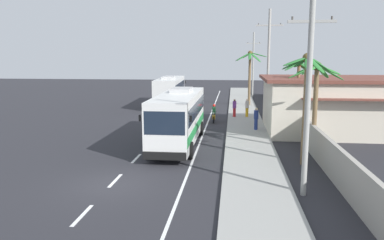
# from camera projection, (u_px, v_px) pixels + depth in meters

# --- Properties ---
(ground_plane) EXTENTS (160.00, 160.00, 0.00)m
(ground_plane) POSITION_uv_depth(u_px,v_px,m) (111.00, 185.00, 17.98)
(ground_plane) COLOR #28282D
(sidewalk_kerb) EXTENTS (3.20, 90.00, 0.14)m
(sidewalk_kerb) POSITION_uv_depth(u_px,v_px,m) (248.00, 140.00, 27.05)
(sidewalk_kerb) COLOR #999993
(sidewalk_kerb) RESTS_ON ground
(lane_markings) EXTENTS (3.54, 72.00, 0.01)m
(lane_markings) POSITION_uv_depth(u_px,v_px,m) (191.00, 127.00, 32.46)
(lane_markings) COLOR white
(lane_markings) RESTS_ON ground
(boundary_wall) EXTENTS (0.24, 60.00, 1.82)m
(boundary_wall) POSITION_uv_depth(u_px,v_px,m) (295.00, 120.00, 30.43)
(boundary_wall) COLOR #9E998E
(boundary_wall) RESTS_ON ground
(coach_bus_foreground) EXTENTS (2.95, 10.93, 3.77)m
(coach_bus_foreground) POSITION_uv_depth(u_px,v_px,m) (179.00, 116.00, 25.98)
(coach_bus_foreground) COLOR white
(coach_bus_foreground) RESTS_ON ground
(coach_bus_far_lane) EXTENTS (3.22, 11.67, 3.67)m
(coach_bus_far_lane) POSITION_uv_depth(u_px,v_px,m) (170.00, 90.00, 45.89)
(coach_bus_far_lane) COLOR white
(coach_bus_far_lane) RESTS_ON ground
(motorcycle_beside_bus) EXTENTS (0.56, 1.96, 1.65)m
(motorcycle_beside_bus) POSITION_uv_depth(u_px,v_px,m) (214.00, 115.00, 34.94)
(motorcycle_beside_bus) COLOR black
(motorcycle_beside_bus) RESTS_ON ground
(pedestrian_near_kerb) EXTENTS (0.36, 0.36, 1.78)m
(pedestrian_near_kerb) POSITION_uv_depth(u_px,v_px,m) (256.00, 118.00, 30.52)
(pedestrian_near_kerb) COLOR navy
(pedestrian_near_kerb) RESTS_ON sidewalk_kerb
(pedestrian_midwalk) EXTENTS (0.36, 0.36, 1.72)m
(pedestrian_midwalk) POSITION_uv_depth(u_px,v_px,m) (234.00, 108.00, 37.09)
(pedestrian_midwalk) COLOR red
(pedestrian_midwalk) RESTS_ON sidewalk_kerb
(pedestrian_far_walk) EXTENTS (0.36, 0.36, 1.77)m
(pedestrian_far_walk) POSITION_uv_depth(u_px,v_px,m) (247.00, 107.00, 37.04)
(pedestrian_far_walk) COLOR gold
(pedestrian_far_walk) RESTS_ON sidewalk_kerb
(utility_pole_nearest) EXTENTS (1.95, 0.24, 9.18)m
(utility_pole_nearest) POSITION_uv_depth(u_px,v_px,m) (309.00, 87.00, 15.85)
(utility_pole_nearest) COLOR #9E9E99
(utility_pole_nearest) RESTS_ON ground
(utility_pole_mid) EXTENTS (2.48, 0.24, 10.24)m
(utility_pole_mid) POSITION_uv_depth(u_px,v_px,m) (268.00, 63.00, 35.22)
(utility_pole_mid) COLOR #9E9E99
(utility_pole_mid) RESTS_ON ground
(utility_pole_far) EXTENTS (2.05, 0.24, 9.36)m
(utility_pole_far) POSITION_uv_depth(u_px,v_px,m) (253.00, 64.00, 54.82)
(utility_pole_far) COLOR #9E9E99
(utility_pole_far) RESTS_ON ground
(palm_nearest) EXTENTS (2.84, 2.90, 6.18)m
(palm_nearest) POSITION_uv_depth(u_px,v_px,m) (306.00, 83.00, 20.56)
(palm_nearest) COLOR brown
(palm_nearest) RESTS_ON ground
(palm_second) EXTENTS (3.47, 3.32, 5.67)m
(palm_second) POSITION_uv_depth(u_px,v_px,m) (316.00, 86.00, 23.11)
(palm_second) COLOR brown
(palm_second) RESTS_ON ground
(palm_third) EXTENTS (2.59, 2.63, 5.76)m
(palm_third) POSITION_uv_depth(u_px,v_px,m) (298.00, 79.00, 29.47)
(palm_third) COLOR brown
(palm_third) RESTS_ON ground
(palm_fourth) EXTENTS (3.91, 3.94, 6.64)m
(palm_fourth) POSITION_uv_depth(u_px,v_px,m) (250.00, 66.00, 45.51)
(palm_fourth) COLOR brown
(palm_fourth) RESTS_ON ground
(roadside_building) EXTENTS (14.16, 8.95, 4.36)m
(roadside_building) POSITION_uv_depth(u_px,v_px,m) (353.00, 105.00, 29.94)
(roadside_building) COLOR beige
(roadside_building) RESTS_ON ground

